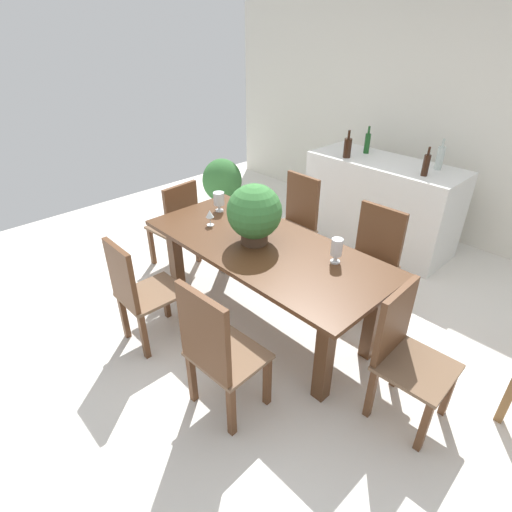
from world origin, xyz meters
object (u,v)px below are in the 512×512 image
object	(u,v)px
chair_near_left	(139,290)
chair_head_end	(177,222)
dining_table	(264,258)
crystal_vase_center_near	(337,248)
chair_far_left	(294,219)
wine_bottle_dark	(426,165)
chair_foot_end	(405,350)
wine_bottle_amber	(367,143)
chair_far_right	(372,254)
chair_near_right	(216,349)
crystal_vase_left	(219,199)
wine_bottle_tall	(348,147)
wine_bottle_clear	(440,158)
wine_glass	(210,215)
potted_plant_floor	(222,181)
kitchen_counter	(380,203)
flower_centerpiece	(254,213)

from	to	relation	value
chair_near_left	chair_head_end	distance (m)	1.20
dining_table	crystal_vase_center_near	bearing A→B (deg)	19.24
chair_far_left	wine_bottle_dark	bearing A→B (deg)	50.83
chair_foot_end	chair_head_end	size ratio (longest dim) A/B	1.00
wine_bottle_amber	chair_far_right	bearing A→B (deg)	-52.52
dining_table	chair_far_right	world-z (taller)	chair_far_right
dining_table	chair_foot_end	distance (m)	1.28
chair_near_right	chair_foot_end	bearing A→B (deg)	-134.88
crystal_vase_left	wine_bottle_tall	world-z (taller)	wine_bottle_tall
dining_table	crystal_vase_left	distance (m)	0.81
chair_far_left	chair_near_right	distance (m)	2.02
chair_far_right	wine_bottle_dark	xyz separation A→B (m)	(-0.11, 0.98, 0.57)
crystal_vase_center_near	chair_far_left	bearing A→B (deg)	145.34
crystal_vase_center_near	wine_bottle_clear	world-z (taller)	wine_bottle_clear
chair_far_right	wine_glass	distance (m)	1.47
chair_head_end	wine_bottle_tall	world-z (taller)	wine_bottle_tall
chair_far_right	wine_bottle_tall	distance (m)	1.47
crystal_vase_left	potted_plant_floor	xyz separation A→B (m)	(-1.45, 1.20, -0.51)
potted_plant_floor	wine_bottle_tall	bearing A→B (deg)	15.09
crystal_vase_center_near	kitchen_counter	size ratio (longest dim) A/B	0.12
chair_near_right	wine_bottle_amber	size ratio (longest dim) A/B	3.34
chair_foot_end	crystal_vase_center_near	bearing A→B (deg)	72.48
crystal_vase_left	wine_glass	distance (m)	0.31
dining_table	wine_bottle_dark	world-z (taller)	wine_bottle_dark
kitchen_counter	wine_bottle_tall	distance (m)	0.74
wine_bottle_clear	crystal_vase_left	bearing A→B (deg)	-119.30
dining_table	chair_near_left	size ratio (longest dim) A/B	2.21
chair_far_left	wine_bottle_clear	world-z (taller)	wine_bottle_clear
chair_near_right	crystal_vase_left	xyz separation A→B (m)	(-1.23, 1.04, 0.33)
chair_foot_end	wine_glass	world-z (taller)	chair_foot_end
chair_head_end	crystal_vase_left	size ratio (longest dim) A/B	5.12
chair_head_end	kitchen_counter	world-z (taller)	kitchen_counter
kitchen_counter	wine_bottle_clear	xyz separation A→B (m)	(0.50, 0.14, 0.61)
chair_foot_end	wine_bottle_clear	xyz separation A→B (m)	(-0.91, 2.15, 0.58)
chair_far_right	chair_head_end	size ratio (longest dim) A/B	1.00
crystal_vase_left	chair_near_left	bearing A→B (deg)	-74.77
chair_far_right	wine_bottle_tall	xyz separation A→B (m)	(-1.00, 0.92, 0.57)
chair_head_end	wine_glass	bearing A→B (deg)	77.02
wine_bottle_clear	chair_near_right	bearing A→B (deg)	-87.85
wine_bottle_amber	chair_far_left	bearing A→B (deg)	-89.82
crystal_vase_center_near	wine_bottle_dark	xyz separation A→B (m)	(-0.19, 1.67, 0.21)
flower_centerpiece	kitchen_counter	bearing A→B (deg)	91.56
chair_near_right	wine_bottle_amber	bearing A→B (deg)	-75.30
chair_foot_end	wine_bottle_clear	distance (m)	2.40
chair_far_left	kitchen_counter	xyz separation A→B (m)	(0.33, 1.11, -0.04)
wine_glass	kitchen_counter	bearing A→B (deg)	78.30
chair_foot_end	chair_head_end	distance (m)	2.55
chair_far_right	crystal_vase_center_near	bearing A→B (deg)	-84.36
kitchen_counter	wine_bottle_dark	size ratio (longest dim) A/B	5.90
chair_far_right	wine_bottle_clear	world-z (taller)	wine_bottle_clear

